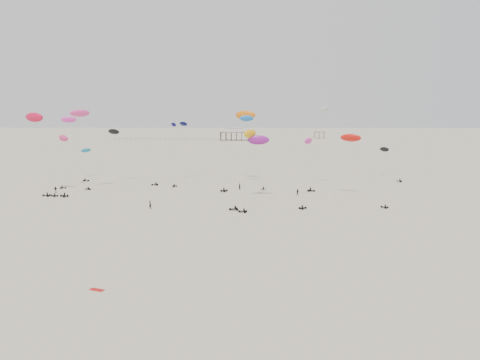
{
  "coord_description": "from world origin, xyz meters",
  "views": [
    {
      "loc": [
        1.94,
        -9.76,
        21.13
      ],
      "look_at": [
        0.0,
        88.0,
        7.0
      ],
      "focal_mm": 35.0,
      "sensor_mm": 36.0,
      "label": 1
    }
  ],
  "objects_px": {
    "pavilion_main": "(234,135)",
    "rig_0": "(390,160)",
    "pavilion_small": "(319,134)",
    "rig_4": "(109,142)",
    "rig_8": "(249,146)",
    "spectator_0": "(150,209)"
  },
  "relations": [
    {
      "from": "rig_0",
      "to": "rig_4",
      "type": "bearing_deg",
      "value": 10.25
    },
    {
      "from": "pavilion_main",
      "to": "rig_0",
      "type": "bearing_deg",
      "value": -74.64
    },
    {
      "from": "pavilion_main",
      "to": "rig_8",
      "type": "distance_m",
      "value": 250.75
    },
    {
      "from": "rig_0",
      "to": "pavilion_main",
      "type": "bearing_deg",
      "value": -73.44
    },
    {
      "from": "pavilion_small",
      "to": "rig_4",
      "type": "bearing_deg",
      "value": -111.52
    },
    {
      "from": "pavilion_small",
      "to": "rig_8",
      "type": "bearing_deg",
      "value": -101.72
    },
    {
      "from": "pavilion_small",
      "to": "rig_4",
      "type": "distance_m",
      "value": 271.52
    },
    {
      "from": "pavilion_small",
      "to": "spectator_0",
      "type": "distance_m",
      "value": 299.55
    },
    {
      "from": "rig_0",
      "to": "rig_8",
      "type": "distance_m",
      "value": 62.12
    },
    {
      "from": "rig_0",
      "to": "pavilion_small",
      "type": "bearing_deg",
      "value": -91.84
    },
    {
      "from": "spectator_0",
      "to": "pavilion_main",
      "type": "bearing_deg",
      "value": -38.96
    },
    {
      "from": "pavilion_main",
      "to": "pavilion_small",
      "type": "bearing_deg",
      "value": 23.2
    },
    {
      "from": "rig_8",
      "to": "spectator_0",
      "type": "relative_size",
      "value": 9.29
    },
    {
      "from": "pavilion_main",
      "to": "spectator_0",
      "type": "relative_size",
      "value": 9.48
    },
    {
      "from": "rig_8",
      "to": "rig_4",
      "type": "bearing_deg",
      "value": 68.34
    },
    {
      "from": "rig_8",
      "to": "spectator_0",
      "type": "bearing_deg",
      "value": 123.24
    },
    {
      "from": "rig_0",
      "to": "spectator_0",
      "type": "bearing_deg",
      "value": 37.83
    },
    {
      "from": "pavilion_small",
      "to": "spectator_0",
      "type": "relative_size",
      "value": 4.06
    },
    {
      "from": "pavilion_main",
      "to": "pavilion_small",
      "type": "relative_size",
      "value": 2.33
    },
    {
      "from": "rig_4",
      "to": "pavilion_small",
      "type": "bearing_deg",
      "value": -163.25
    },
    {
      "from": "pavilion_small",
      "to": "spectator_0",
      "type": "xyz_separation_m",
      "value": [
        -79.97,
        -288.66,
        -3.49
      ]
    },
    {
      "from": "rig_8",
      "to": "pavilion_small",
      "type": "bearing_deg",
      "value": 0.55
    }
  ]
}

